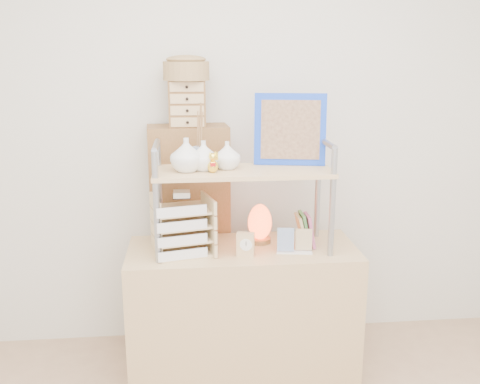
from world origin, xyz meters
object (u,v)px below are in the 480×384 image
Objects in this scene: cabinet at (190,240)px; desk at (243,313)px; salt_lamp at (260,223)px; letter_tray at (183,229)px.

desk is at bearing -57.16° from cabinet.
cabinet is 6.33× the size of salt_lamp.
letter_tray is at bearing -172.55° from desk.
desk is 5.63× the size of salt_lamp.
cabinet is (-0.27, 0.37, 0.30)m from desk.
letter_tray is 1.54× the size of salt_lamp.
salt_lamp is at bearing 16.21° from letter_tray.
desk is 0.59m from letter_tray.
salt_lamp reaches higher than desk.
cabinet is 0.51m from salt_lamp.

